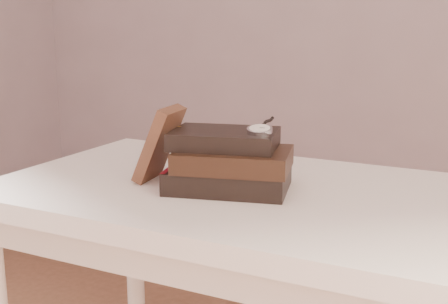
% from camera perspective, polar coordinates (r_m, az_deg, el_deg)
% --- Properties ---
extents(table, '(1.00, 0.60, 0.75)m').
position_cam_1_polar(table, '(1.21, 1.64, -7.53)').
color(table, white).
rests_on(table, ground).
extents(book_stack, '(0.27, 0.21, 0.12)m').
position_cam_1_polar(book_stack, '(1.15, 0.51, -1.02)').
color(book_stack, black).
rests_on(book_stack, table).
extents(journal, '(0.10, 0.11, 0.16)m').
position_cam_1_polar(journal, '(1.21, -6.36, 0.82)').
color(journal, '#3F2318').
rests_on(journal, table).
extents(pocket_watch, '(0.06, 0.15, 0.02)m').
position_cam_1_polar(pocket_watch, '(1.11, 3.58, 2.24)').
color(pocket_watch, silver).
rests_on(pocket_watch, book_stack).
extents(eyeglasses, '(0.12, 0.13, 0.05)m').
position_cam_1_polar(eyeglasses, '(1.24, -2.55, 0.58)').
color(eyeglasses, silver).
rests_on(eyeglasses, book_stack).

